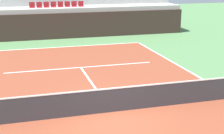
{
  "coord_description": "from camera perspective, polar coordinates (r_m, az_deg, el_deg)",
  "views": [
    {
      "loc": [
        -3.19,
        -11.34,
        5.16
      ],
      "look_at": [
        0.57,
        2.0,
        1.2
      ],
      "focal_mm": 53.63,
      "sensor_mm": 36.0,
      "label": 1
    }
  ],
  "objects": [
    {
      "name": "tennis_net",
      "position": [
        12.67,
        -0.04,
        -5.6
      ],
      "size": [
        11.08,
        0.08,
        1.07
      ],
      "color": "black",
      "rests_on": "court_surface"
    },
    {
      "name": "service_line_far",
      "position": [
        18.75,
        -5.35,
        -0.07
      ],
      "size": [
        8.26,
        0.1,
        0.0
      ],
      "primitive_type": "cube",
      "color": "white",
      "rests_on": "court_surface"
    },
    {
      "name": "stands_tier_upper",
      "position": [
        30.61,
        -9.78,
        8.99
      ],
      "size": [
        20.98,
        2.4,
        3.15
      ],
      "primitive_type": "cube",
      "color": "#9E9E99",
      "rests_on": "ground_plane"
    },
    {
      "name": "back_wall",
      "position": [
        26.99,
        -8.84,
        6.92
      ],
      "size": [
        20.98,
        0.3,
        2.03
      ],
      "primitive_type": "cube",
      "color": "#33231E",
      "rests_on": "ground_plane"
    },
    {
      "name": "seating_row_lower",
      "position": [
        28.24,
        -9.35,
        10.31
      ],
      "size": [
        4.44,
        0.44,
        0.44
      ],
      "color": "maroon",
      "rests_on": "stands_tier_lower"
    },
    {
      "name": "court_surface",
      "position": [
        12.86,
        -0.04,
        -7.69
      ],
      "size": [
        11.0,
        24.0,
        0.01
      ],
      "primitive_type": "cube",
      "color": "brown",
      "rests_on": "ground_plane"
    },
    {
      "name": "ground_plane",
      "position": [
        12.86,
        -0.04,
        -7.71
      ],
      "size": [
        80.0,
        80.0,
        0.0
      ],
      "primitive_type": "plane",
      "color": "#477042"
    },
    {
      "name": "stands_tier_lower",
      "position": [
        28.3,
        -9.21,
        7.66
      ],
      "size": [
        20.98,
        2.4,
        2.37
      ],
      "primitive_type": "cube",
      "color": "#9E9E99",
      "rests_on": "ground_plane"
    },
    {
      "name": "baseline_far",
      "position": [
        24.07,
        -7.78,
        3.44
      ],
      "size": [
        11.0,
        0.1,
        0.0
      ],
      "primitive_type": "cube",
      "color": "white",
      "rests_on": "court_surface"
    },
    {
      "name": "centre_service_line",
      "position": [
        15.75,
        -3.2,
        -3.16
      ],
      "size": [
        0.1,
        6.4,
        0.0
      ],
      "primitive_type": "cube",
      "color": "white",
      "rests_on": "court_surface"
    }
  ]
}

